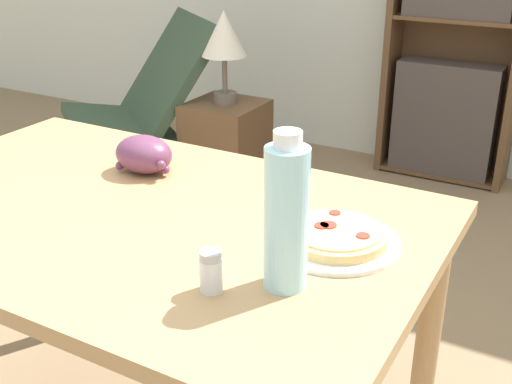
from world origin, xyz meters
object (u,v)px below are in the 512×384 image
Objects in this scene: pizza_on_plate at (336,238)px; drink_bottle at (286,216)px; lounge_chair_near at (140,136)px; bookshelf at (456,33)px; grape_bunch at (144,154)px; table_lamp at (224,38)px; salt_shaker at (211,271)px; side_table at (226,155)px.

drink_bottle is at bearing -96.17° from pizza_on_plate.
bookshelf is at bearing 73.81° from lounge_chair_near.
bookshelf is (0.25, 2.23, -0.02)m from grape_bunch.
table_lamp is (-0.58, 1.32, 0.03)m from grape_bunch.
salt_shaker is 2.00m from table_lamp.
table_lamp is (0.50, 0.04, 0.54)m from lounge_chair_near.
grape_bunch reaches higher than side_table.
bookshelf is 1.24m from table_lamp.
pizza_on_plate is at bearing -11.95° from grape_bunch.
drink_bottle is (-0.02, -0.18, 0.12)m from pizza_on_plate.
drink_bottle is 1.99m from table_lamp.
bookshelf is at bearing 47.50° from side_table.
drink_bottle is at bearing -55.01° from side_table.
side_table is (-1.14, 1.63, -0.63)m from drink_bottle.
side_table is at bearing 121.23° from salt_shaker.
lounge_chair_near is at bearing -175.51° from table_lamp.
salt_shaker is at bearing -142.66° from drink_bottle.
side_table is at bearing 113.84° from grape_bunch.
pizza_on_plate is 2.23m from lounge_chair_near.
lounge_chair_near is 0.59× the size of bookshelf.
salt_shaker is at bearing -115.20° from pizza_on_plate.
salt_shaker is 2.32m from lounge_chair_near.
pizza_on_plate is 2.38m from bookshelf.
side_table is (0.50, 0.04, -0.02)m from lounge_chair_near.
pizza_on_plate is 1.60× the size of grape_bunch.
pizza_on_plate reaches higher than side_table.
drink_bottle is 0.55× the size of side_table.
table_lamp reaches higher than grape_bunch.
bookshelf is (-0.20, 2.62, -0.01)m from salt_shaker.
salt_shaker reaches higher than pizza_on_plate.
lounge_chair_near is (-1.54, 1.67, -0.50)m from salt_shaker.
side_table is (-0.58, 1.32, -0.54)m from grape_bunch.
table_lamp reaches higher than side_table.
drink_bottle is 0.17× the size of bookshelf.
bookshelf reaches higher than pizza_on_plate.
lounge_chair_near reaches higher than salt_shaker.
lounge_chair_near reaches higher than grape_bunch.
drink_bottle is 0.28× the size of lounge_chair_near.
drink_bottle is 2.56m from bookshelf.
salt_shaker is 0.08× the size of lounge_chair_near.
bookshelf is 3.26× the size of side_table.
bookshelf reaches higher than salt_shaker.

